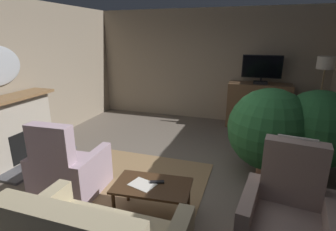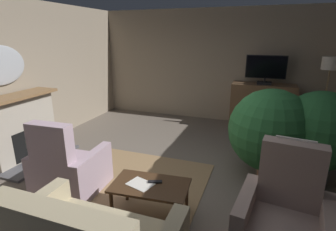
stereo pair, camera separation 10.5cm
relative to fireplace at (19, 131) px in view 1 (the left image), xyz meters
name	(u,v)px [view 1 (the left image)]	position (x,y,z in m)	size (l,w,h in m)	color
ground_plane	(160,184)	(2.62, 0.03, -0.58)	(6.40, 7.55, 0.04)	#665B51
wall_back	(206,66)	(2.62, 3.56, 0.85)	(6.40, 0.10, 2.82)	gray
rug_central	(132,185)	(2.24, -0.16, -0.55)	(2.13, 2.05, 0.01)	#8E704C
fireplace	(19,131)	(0.00, 0.00, 0.00)	(0.83, 1.44, 1.19)	#4C4C51
tv_cabinet	(258,107)	(3.99, 3.21, -0.04)	(1.44, 0.57, 1.08)	#4A3523
television	(262,69)	(3.99, 3.15, 0.87)	(0.88, 0.20, 0.66)	black
coffee_table	(152,189)	(2.79, -0.71, -0.17)	(0.97, 0.62, 0.44)	#422B19
tv_remote	(157,182)	(2.83, -0.65, -0.11)	(0.17, 0.05, 0.02)	black
folded_newspaper	(142,184)	(2.68, -0.75, -0.11)	(0.30, 0.22, 0.01)	silver
armchair_angled_to_table	(286,223)	(4.28, -0.82, -0.20)	(0.96, 0.92, 1.17)	#A3897F
armchair_beside_cabinet	(69,171)	(1.49, -0.60, -0.22)	(0.89, 0.89, 1.12)	#AD93A3
potted_plant_leafy_by_curtain	(269,129)	(4.13, 0.78, 0.23)	(1.25, 1.25, 1.42)	#99664C
potted_plant_tall_palm_by_window	(262,121)	(4.05, 1.73, 0.06)	(0.75, 0.75, 1.02)	slate
potted_plant_small_fern_corner	(317,131)	(4.79, 0.83, 0.26)	(1.15, 1.15, 1.42)	slate
floor_lamp	(324,72)	(5.21, 2.90, 0.87)	(0.34, 0.34, 1.75)	#4C4233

